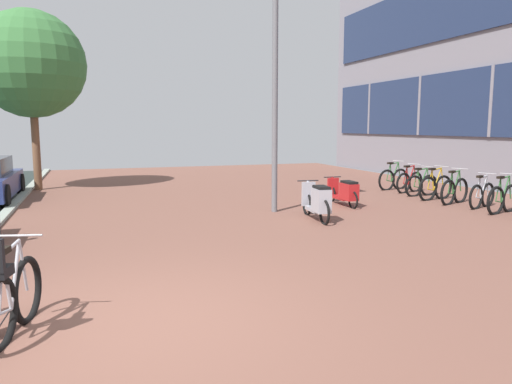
{
  "coord_description": "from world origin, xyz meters",
  "views": [
    {
      "loc": [
        -0.43,
        -5.09,
        2.1
      ],
      "look_at": [
        2.11,
        2.22,
        1.04
      ],
      "focal_mm": 33.63,
      "sensor_mm": 36.0,
      "label": 1
    }
  ],
  "objects_px": {
    "bicycle_foreground": "(8,297)",
    "bicycle_rack_05": "(435,188)",
    "street_tree": "(31,64)",
    "bicycle_rack_04": "(454,191)",
    "bicycle_rack_06": "(422,185)",
    "bicycle_rack_07": "(410,182)",
    "scooter_mid": "(318,202)",
    "scooter_near": "(345,192)",
    "bicycle_rack_02": "(503,199)",
    "bicycle_rack_03": "(482,195)",
    "bicycle_rack_08": "(393,179)",
    "lamp_post": "(275,75)"
  },
  "relations": [
    {
      "from": "bicycle_foreground",
      "to": "street_tree",
      "type": "relative_size",
      "value": 0.24
    },
    {
      "from": "bicycle_foreground",
      "to": "bicycle_rack_03",
      "type": "xyz_separation_m",
      "value": [
        10.43,
        4.52,
        -0.07
      ]
    },
    {
      "from": "bicycle_rack_04",
      "to": "scooter_mid",
      "type": "height_order",
      "value": "bicycle_rack_04"
    },
    {
      "from": "bicycle_rack_05",
      "to": "scooter_mid",
      "type": "bearing_deg",
      "value": -159.98
    },
    {
      "from": "scooter_near",
      "to": "bicycle_rack_03",
      "type": "bearing_deg",
      "value": -24.49
    },
    {
      "from": "bicycle_rack_03",
      "to": "bicycle_rack_02",
      "type": "bearing_deg",
      "value": -97.29
    },
    {
      "from": "bicycle_foreground",
      "to": "bicycle_rack_05",
      "type": "distance_m",
      "value": 11.9
    },
    {
      "from": "bicycle_rack_07",
      "to": "scooter_mid",
      "type": "distance_m",
      "value": 5.84
    },
    {
      "from": "bicycle_rack_04",
      "to": "street_tree",
      "type": "bearing_deg",
      "value": 147.85
    },
    {
      "from": "bicycle_foreground",
      "to": "bicycle_rack_06",
      "type": "relative_size",
      "value": 1.1
    },
    {
      "from": "scooter_near",
      "to": "lamp_post",
      "type": "relative_size",
      "value": 0.29
    },
    {
      "from": "scooter_near",
      "to": "lamp_post",
      "type": "xyz_separation_m",
      "value": [
        -2.11,
        -0.22,
        2.96
      ]
    },
    {
      "from": "bicycle_rack_07",
      "to": "scooter_mid",
      "type": "bearing_deg",
      "value": -146.5
    },
    {
      "from": "bicycle_rack_04",
      "to": "bicycle_foreground",
      "type": "bearing_deg",
      "value": -152.66
    },
    {
      "from": "bicycle_rack_03",
      "to": "bicycle_foreground",
      "type": "bearing_deg",
      "value": -156.59
    },
    {
      "from": "scooter_mid",
      "to": "bicycle_rack_08",
      "type": "bearing_deg",
      "value": 39.77
    },
    {
      "from": "street_tree",
      "to": "scooter_near",
      "type": "bearing_deg",
      "value": -37.87
    },
    {
      "from": "bicycle_rack_04",
      "to": "street_tree",
      "type": "relative_size",
      "value": 0.23
    },
    {
      "from": "bicycle_rack_04",
      "to": "bicycle_rack_08",
      "type": "xyz_separation_m",
      "value": [
        0.2,
        3.09,
        0.0
      ]
    },
    {
      "from": "bicycle_rack_04",
      "to": "bicycle_rack_05",
      "type": "xyz_separation_m",
      "value": [
        0.0,
        0.77,
        0.0
      ]
    },
    {
      "from": "bicycle_foreground",
      "to": "street_tree",
      "type": "bearing_deg",
      "value": 93.88
    },
    {
      "from": "bicycle_rack_03",
      "to": "scooter_mid",
      "type": "bearing_deg",
      "value": -178.44
    },
    {
      "from": "scooter_near",
      "to": "lamp_post",
      "type": "distance_m",
      "value": 3.64
    },
    {
      "from": "bicycle_foreground",
      "to": "bicycle_rack_07",
      "type": "xyz_separation_m",
      "value": [
        10.51,
        7.61,
        -0.06
      ]
    },
    {
      "from": "bicycle_rack_04",
      "to": "bicycle_rack_05",
      "type": "distance_m",
      "value": 0.77
    },
    {
      "from": "bicycle_foreground",
      "to": "bicycle_rack_08",
      "type": "bearing_deg",
      "value": 38.78
    },
    {
      "from": "bicycle_rack_08",
      "to": "lamp_post",
      "type": "bearing_deg",
      "value": -153.69
    },
    {
      "from": "bicycle_rack_04",
      "to": "bicycle_rack_05",
      "type": "height_order",
      "value": "bicycle_rack_05"
    },
    {
      "from": "bicycle_rack_03",
      "to": "bicycle_rack_06",
      "type": "height_order",
      "value": "bicycle_rack_06"
    },
    {
      "from": "bicycle_rack_04",
      "to": "bicycle_rack_07",
      "type": "relative_size",
      "value": 1.04
    },
    {
      "from": "bicycle_rack_04",
      "to": "bicycle_rack_06",
      "type": "height_order",
      "value": "bicycle_rack_04"
    },
    {
      "from": "bicycle_rack_05",
      "to": "lamp_post",
      "type": "bearing_deg",
      "value": -176.57
    },
    {
      "from": "bicycle_rack_03",
      "to": "scooter_near",
      "type": "bearing_deg",
      "value": 155.51
    },
    {
      "from": "bicycle_rack_02",
      "to": "scooter_near",
      "type": "height_order",
      "value": "bicycle_rack_02"
    },
    {
      "from": "bicycle_rack_07",
      "to": "bicycle_rack_03",
      "type": "bearing_deg",
      "value": -91.33
    },
    {
      "from": "bicycle_rack_04",
      "to": "scooter_near",
      "type": "height_order",
      "value": "bicycle_rack_04"
    },
    {
      "from": "street_tree",
      "to": "bicycle_rack_06",
      "type": "bearing_deg",
      "value": -25.78
    },
    {
      "from": "bicycle_foreground",
      "to": "bicycle_rack_02",
      "type": "bearing_deg",
      "value": 19.92
    },
    {
      "from": "bicycle_foreground",
      "to": "scooter_near",
      "type": "relative_size",
      "value": 0.79
    },
    {
      "from": "bicycle_rack_03",
      "to": "bicycle_rack_04",
      "type": "distance_m",
      "value": 0.8
    },
    {
      "from": "bicycle_rack_07",
      "to": "street_tree",
      "type": "xyz_separation_m",
      "value": [
        -11.34,
        4.63,
        3.76
      ]
    },
    {
      "from": "scooter_near",
      "to": "scooter_mid",
      "type": "bearing_deg",
      "value": -135.14
    },
    {
      "from": "street_tree",
      "to": "bicycle_rack_05",
      "type": "bearing_deg",
      "value": -29.17
    },
    {
      "from": "bicycle_rack_02",
      "to": "bicycle_rack_04",
      "type": "bearing_deg",
      "value": 93.74
    },
    {
      "from": "bicycle_rack_08",
      "to": "scooter_mid",
      "type": "height_order",
      "value": "bicycle_rack_08"
    },
    {
      "from": "bicycle_rack_05",
      "to": "bicycle_rack_06",
      "type": "relative_size",
      "value": 1.09
    },
    {
      "from": "bicycle_rack_02",
      "to": "bicycle_rack_04",
      "type": "xyz_separation_m",
      "value": [
        -0.1,
        1.55,
        0.0
      ]
    },
    {
      "from": "bicycle_foreground",
      "to": "scooter_mid",
      "type": "height_order",
      "value": "bicycle_foreground"
    },
    {
      "from": "scooter_mid",
      "to": "bicycle_rack_07",
      "type": "bearing_deg",
      "value": 33.5
    },
    {
      "from": "bicycle_rack_02",
      "to": "bicycle_rack_07",
      "type": "xyz_separation_m",
      "value": [
        0.17,
        3.87,
        -0.01
      ]
    }
  ]
}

